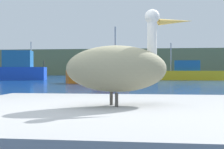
% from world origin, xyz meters
% --- Properties ---
extents(hillside_backdrop, '(140.00, 13.09, 6.08)m').
position_xyz_m(hillside_backdrop, '(0.00, 68.11, 3.04)').
color(hillside_backdrop, '#6B7A51').
rests_on(hillside_backdrop, ground).
extents(pier_dock, '(3.24, 2.57, 0.64)m').
position_xyz_m(pier_dock, '(0.47, 0.37, 0.32)').
color(pier_dock, '#969696').
rests_on(pier_dock, ground).
extents(pelican, '(1.24, 0.77, 0.89)m').
position_xyz_m(pelican, '(0.48, 0.38, 0.99)').
color(pelican, gray).
rests_on(pelican, pier_dock).
extents(fishing_boat_yellow, '(7.03, 2.75, 4.02)m').
position_xyz_m(fishing_boat_yellow, '(5.75, 28.82, 0.77)').
color(fishing_boat_yellow, yellow).
rests_on(fishing_boat_yellow, ground).
extents(fishing_boat_orange, '(5.24, 3.48, 4.66)m').
position_xyz_m(fishing_boat_orange, '(-2.79, 20.53, 0.90)').
color(fishing_boat_orange, orange).
rests_on(fishing_boat_orange, ground).
extents(fishing_boat_blue, '(7.97, 3.66, 4.18)m').
position_xyz_m(fishing_boat_blue, '(-13.40, 26.98, 1.15)').
color(fishing_boat_blue, blue).
rests_on(fishing_boat_blue, ground).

